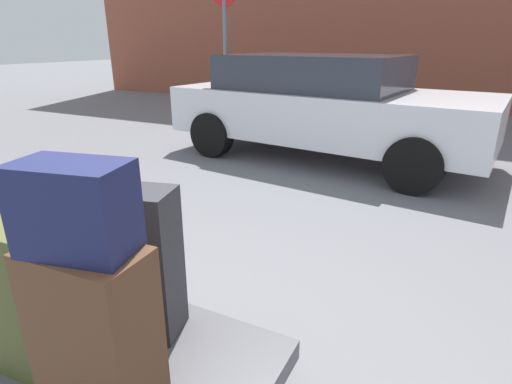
# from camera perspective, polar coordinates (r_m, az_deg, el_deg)

# --- Properties ---
(luggage_cart) EXTENTS (1.21, 0.87, 0.34)m
(luggage_cart) POSITION_cam_1_polar(r_m,az_deg,el_deg) (1.96, -17.44, -22.94)
(luggage_cart) COLOR #4C4C51
(luggage_cart) RESTS_ON ground_plane
(suitcase_brown_front_right) EXTENTS (0.40, 0.25, 0.65)m
(suitcase_brown_front_right) POSITION_cam_1_polar(r_m,az_deg,el_deg) (1.52, -21.38, -18.61)
(suitcase_brown_front_right) COLOR #51331E
(suitcase_brown_front_right) RESTS_ON luggage_cart
(suitcase_charcoal_rear_left) EXTENTS (0.38, 0.29, 0.68)m
(suitcase_charcoal_rear_left) POSITION_cam_1_polar(r_m,az_deg,el_deg) (1.87, -16.06, -9.48)
(suitcase_charcoal_rear_left) COLOR #2D2D33
(suitcase_charcoal_rear_left) RESTS_ON luggage_cart
(suitcase_olive_front_left) EXTENTS (0.40, 0.28, 0.63)m
(suitcase_olive_front_left) POSITION_cam_1_polar(r_m,az_deg,el_deg) (1.83, -28.20, -12.95)
(suitcase_olive_front_left) COLOR #4C5128
(suitcase_olive_front_left) RESTS_ON luggage_cart
(duffel_bag_navy_topmost_pile) EXTENTS (0.36, 0.26, 0.28)m
(duffel_bag_navy_topmost_pile) POSITION_cam_1_polar(r_m,az_deg,el_deg) (1.29, -23.99, -2.13)
(duffel_bag_navy_topmost_pile) COLOR #191E47
(duffel_bag_navy_topmost_pile) RESTS_ON suitcase_brown_front_right
(parked_car) EXTENTS (4.48, 2.31, 1.42)m
(parked_car) POSITION_cam_1_polar(r_m,az_deg,el_deg) (5.94, 9.50, 12.00)
(parked_car) COLOR silver
(parked_car) RESTS_ON ground_plane
(no_parking_sign) EXTENTS (0.49, 0.13, 2.56)m
(no_parking_sign) POSITION_cam_1_polar(r_m,az_deg,el_deg) (6.50, -4.28, 20.08)
(no_parking_sign) COLOR slate
(no_parking_sign) RESTS_ON ground_plane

